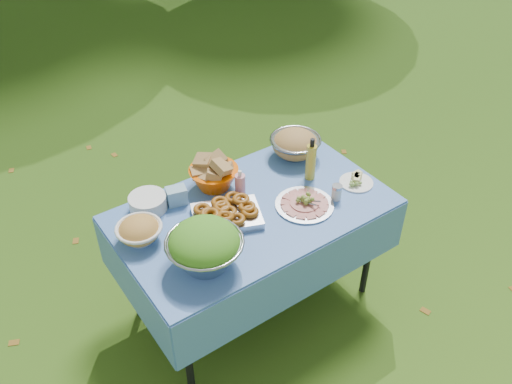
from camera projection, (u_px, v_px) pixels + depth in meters
ground at (254, 301)px, 3.37m from camera, size 80.00×80.00×0.00m
picnic_table at (253, 258)px, 3.14m from camera, size 1.46×0.86×0.76m
salad_bowl at (205, 246)px, 2.50m from camera, size 0.47×0.47×0.24m
pasta_bowl_white at (139, 230)px, 2.67m from camera, size 0.27×0.27×0.13m
plate_stack at (148, 203)px, 2.87m from camera, size 0.26×0.26×0.08m
wipes_box at (177, 196)px, 2.91m from camera, size 0.12×0.10×0.10m
sanitizer_bottle at (240, 183)px, 2.94m from camera, size 0.07×0.07×0.16m
bread_bowl at (214, 173)px, 2.99m from camera, size 0.34×0.34×0.18m
pasta_bowl_steel at (295, 144)px, 3.24m from camera, size 0.31×0.31×0.16m
fried_tray at (227, 213)px, 2.80m from camera, size 0.42×0.36×0.08m
charcuterie_platter at (305, 200)px, 2.89m from camera, size 0.42×0.42×0.07m
oil_bottle at (311, 159)px, 3.03m from camera, size 0.07×0.07×0.26m
cheese_plate at (357, 179)px, 3.06m from camera, size 0.24×0.24×0.05m
shaker at (337, 192)px, 2.93m from camera, size 0.06×0.06×0.09m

